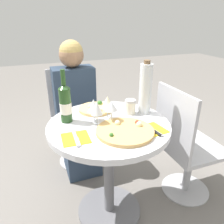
{
  "coord_description": "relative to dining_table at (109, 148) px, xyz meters",
  "views": [
    {
      "loc": [
        -0.42,
        -1.16,
        1.37
      ],
      "look_at": [
        0.0,
        -0.05,
        0.85
      ],
      "focal_mm": 35.0,
      "sensor_mm": 36.0,
      "label": 1
    }
  ],
  "objects": [
    {
      "name": "tall_carafe",
      "position": [
        0.29,
        0.07,
        0.36
      ],
      "size": [
        0.08,
        0.08,
        0.36
      ],
      "color": "silver",
      "rests_on": "dining_table"
    },
    {
      "name": "wine_glass_front_right",
      "position": [
        0.02,
        0.0,
        0.3
      ],
      "size": [
        0.08,
        0.08,
        0.15
      ],
      "color": "silver",
      "rests_on": "dining_table"
    },
    {
      "name": "chair_empty_side",
      "position": [
        0.61,
        -0.02,
        -0.12
      ],
      "size": [
        0.43,
        0.43,
        0.92
      ],
      "rotation": [
        0.0,
        0.0,
        -1.57
      ],
      "color": "#ADADB2",
      "rests_on": "ground_plane"
    },
    {
      "name": "sugar_shaker",
      "position": [
        0.19,
        0.09,
        0.24
      ],
      "size": [
        0.08,
        0.08,
        0.1
      ],
      "color": "silver",
      "rests_on": "dining_table"
    },
    {
      "name": "dining_table",
      "position": [
        0.0,
        0.0,
        0.0
      ],
      "size": [
        0.77,
        0.77,
        0.75
      ],
      "color": "slate",
      "rests_on": "ground_plane"
    },
    {
      "name": "pizza_large",
      "position": [
        0.05,
        -0.14,
        0.2
      ],
      "size": [
        0.34,
        0.34,
        0.05
      ],
      "color": "tan",
      "rests_on": "dining_table"
    },
    {
      "name": "place_setting_right",
      "position": [
        0.21,
        -0.18,
        0.19
      ],
      "size": [
        0.17,
        0.19,
        0.01
      ],
      "color": "yellow",
      "rests_on": "dining_table"
    },
    {
      "name": "pizza_small_far",
      "position": [
        -0.02,
        0.23,
        0.2
      ],
      "size": [
        0.24,
        0.24,
        0.05
      ],
      "color": "#DBB26B",
      "rests_on": "dining_table"
    },
    {
      "name": "ground_plane",
      "position": [
        0.0,
        0.0,
        -0.56
      ],
      "size": [
        12.0,
        12.0,
        0.0
      ],
      "primitive_type": "plane",
      "color": "slate",
      "rests_on": "ground"
    },
    {
      "name": "wine_glass_front_left",
      "position": [
        -0.07,
        0.0,
        0.3
      ],
      "size": [
        0.07,
        0.07,
        0.16
      ],
      "color": "silver",
      "rests_on": "dining_table"
    },
    {
      "name": "wine_bottle",
      "position": [
        -0.24,
        0.12,
        0.31
      ],
      "size": [
        0.07,
        0.07,
        0.33
      ],
      "color": "#23471E",
      "rests_on": "dining_table"
    },
    {
      "name": "seated_diner",
      "position": [
        -0.07,
        0.65,
        -0.01
      ],
      "size": [
        0.36,
        0.43,
        1.19
      ],
      "rotation": [
        0.0,
        0.0,
        3.14
      ],
      "color": "#28384C",
      "rests_on": "ground_plane"
    },
    {
      "name": "wine_glass_back_left",
      "position": [
        -0.07,
        0.07,
        0.29
      ],
      "size": [
        0.08,
        0.08,
        0.15
      ],
      "color": "silver",
      "rests_on": "dining_table"
    },
    {
      "name": "place_setting_left",
      "position": [
        -0.23,
        -0.11,
        0.19
      ],
      "size": [
        0.16,
        0.19,
        0.01
      ],
      "color": "yellow",
      "rests_on": "dining_table"
    },
    {
      "name": "wine_glass_back_right",
      "position": [
        0.02,
        0.07,
        0.3
      ],
      "size": [
        0.08,
        0.08,
        0.16
      ],
      "color": "silver",
      "rests_on": "dining_table"
    },
    {
      "name": "chair_behind_diner",
      "position": [
        -0.07,
        0.79,
        -0.12
      ],
      "size": [
        0.43,
        0.43,
        0.92
      ],
      "rotation": [
        0.0,
        0.0,
        3.14
      ],
      "color": "#ADADB2",
      "rests_on": "ground_plane"
    }
  ]
}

